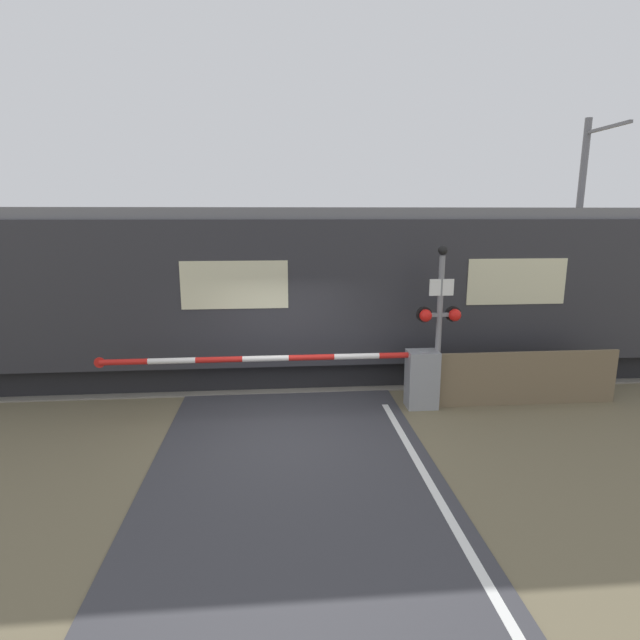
# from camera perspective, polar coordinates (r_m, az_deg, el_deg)

# --- Properties ---
(ground_plane) EXTENTS (80.00, 80.00, 0.00)m
(ground_plane) POSITION_cam_1_polar(r_m,az_deg,el_deg) (9.08, -3.35, -12.46)
(ground_plane) COLOR #6B6047
(track_bed) EXTENTS (36.00, 3.20, 0.13)m
(track_bed) POSITION_cam_1_polar(r_m,az_deg,el_deg) (12.27, -3.82, -5.73)
(track_bed) COLOR slate
(track_bed) RESTS_ON ground_plane
(train) EXTENTS (21.56, 3.15, 3.89)m
(train) POSITION_cam_1_polar(r_m,az_deg,el_deg) (11.84, -9.07, 3.29)
(train) COLOR black
(train) RESTS_ON ground_plane
(crossing_barrier) EXTENTS (6.50, 0.44, 1.18)m
(crossing_barrier) POSITION_cam_1_polar(r_m,az_deg,el_deg) (9.90, 8.23, -6.24)
(crossing_barrier) COLOR gray
(crossing_barrier) RESTS_ON ground_plane
(signal_post) EXTENTS (0.87, 0.26, 3.18)m
(signal_post) POSITION_cam_1_polar(r_m,az_deg,el_deg) (9.88, 13.51, 0.33)
(signal_post) COLOR gray
(signal_post) RESTS_ON ground_plane
(catenary_pole) EXTENTS (0.20, 1.90, 6.42)m
(catenary_pole) POSITION_cam_1_polar(r_m,az_deg,el_deg) (16.76, 27.42, 9.34)
(catenary_pole) COLOR slate
(catenary_pole) RESTS_ON ground_plane
(roadside_fence) EXTENTS (3.96, 0.06, 1.10)m
(roadside_fence) POSITION_cam_1_polar(r_m,az_deg,el_deg) (10.77, 22.03, -6.22)
(roadside_fence) COLOR #726047
(roadside_fence) RESTS_ON ground_plane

